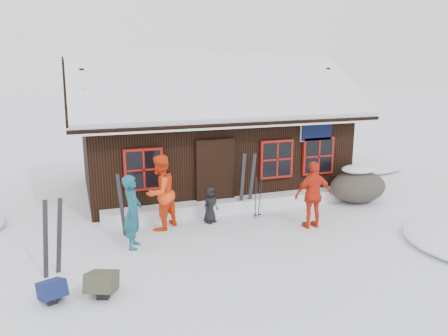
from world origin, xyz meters
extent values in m
plane|color=white|center=(0.00, 0.00, 0.00)|extent=(120.00, 120.00, 0.00)
cube|color=black|center=(1.50, 5.00, 1.25)|extent=(8.00, 5.00, 2.50)
cube|color=black|center=(1.50, 3.52, 3.35)|extent=(8.90, 3.14, 1.88)
cube|color=black|center=(1.50, 6.47, 3.35)|extent=(8.90, 3.14, 1.88)
cube|color=white|center=(1.50, 3.52, 3.49)|extent=(8.72, 3.07, 1.86)
cube|color=white|center=(1.50, 6.47, 3.49)|extent=(8.72, 3.07, 1.86)
cube|color=white|center=(1.50, 5.00, 4.22)|extent=(8.81, 0.22, 0.14)
cube|color=silver|center=(1.50, 2.05, 2.48)|extent=(8.90, 0.10, 0.20)
cube|color=black|center=(0.90, 2.45, 1.00)|extent=(1.00, 0.10, 2.00)
cube|color=black|center=(4.10, 2.42, 2.15)|extent=(1.00, 0.06, 0.60)
cube|color=maroon|center=(-1.10, 2.44, 1.35)|extent=(1.04, 0.10, 1.14)
cube|color=black|center=(-1.10, 2.40, 1.35)|extent=(0.90, 0.04, 1.00)
cube|color=maroon|center=(2.80, 2.44, 1.35)|extent=(1.04, 0.10, 1.14)
cube|color=black|center=(2.80, 2.40, 1.35)|extent=(0.90, 0.04, 1.00)
cube|color=maroon|center=(4.20, 2.44, 1.35)|extent=(1.04, 0.10, 1.14)
cube|color=black|center=(4.20, 2.40, 1.35)|extent=(0.90, 0.04, 1.00)
cube|color=white|center=(1.50, 2.25, 0.17)|extent=(7.60, 0.60, 0.35)
ellipsoid|color=white|center=(8.00, 6.00, 0.00)|extent=(4.00, 4.00, 0.48)
imported|color=#155263|center=(-1.67, 0.54, 0.84)|extent=(0.57, 0.71, 1.69)
imported|color=#F74011|center=(-0.85, 1.49, 0.95)|extent=(1.17, 1.14, 1.90)
imported|color=red|center=(2.81, 0.31, 0.86)|extent=(1.02, 0.45, 1.72)
imported|color=black|center=(0.45, 1.50, 0.48)|extent=(0.56, 0.51, 0.97)
ellipsoid|color=#4A443B|center=(5.19, 1.73, 0.48)|extent=(1.75, 1.31, 0.96)
ellipsoid|color=white|center=(5.19, 1.73, 0.90)|extent=(1.10, 0.79, 0.24)
cube|color=black|center=(-3.46, -0.32, 0.75)|extent=(0.20, 0.17, 1.60)
cube|color=black|center=(-3.21, -0.23, 0.75)|extent=(0.25, 0.07, 1.60)
cube|color=black|center=(-1.83, 1.31, 0.75)|extent=(0.19, 0.09, 1.60)
cube|color=black|center=(-1.62, 1.15, 0.75)|extent=(0.13, 0.17, 1.60)
cube|color=black|center=(1.57, 2.06, 0.81)|extent=(0.24, 0.10, 1.71)
cube|color=black|center=(1.86, 2.05, 0.81)|extent=(0.24, 0.10, 1.71)
cylinder|color=black|center=(1.72, 1.44, 0.55)|extent=(0.08, 0.10, 1.18)
cylinder|color=black|center=(1.84, 1.44, 0.55)|extent=(0.08, 0.10, 1.18)
cube|color=#121E51|center=(-3.36, -1.33, 0.15)|extent=(0.56, 0.64, 0.29)
cube|color=#3C3D2B|center=(-2.51, -1.41, 0.17)|extent=(0.67, 0.76, 0.34)
camera|label=1|loc=(-2.80, -8.89, 4.05)|focal=35.00mm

